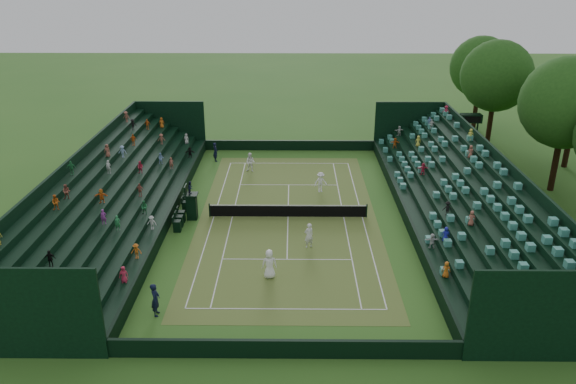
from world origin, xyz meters
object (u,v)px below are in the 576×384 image
Objects in this scene: tennis_net at (288,211)px; umpire_chair at (191,203)px; player_far_west at (250,162)px; player_near_west at (269,264)px; player_near_east at (309,235)px; player_far_east at (321,182)px.

umpire_chair is at bearing -177.27° from tennis_net.
tennis_net is at bearing -55.23° from player_far_west.
umpire_chair reaches higher than player_near_west.
tennis_net is 3.99× the size of umpire_chair.
player_far_west is at bearing 70.44° from umpire_chair.
player_near_west reaches higher than player_far_west.
player_near_west reaches higher than player_near_east.
player_near_west is 13.98m from player_far_east.
umpire_chair is 10.98m from player_far_east.
player_near_west reaches higher than tennis_net.
tennis_net is 6.71× the size of player_near_east.
player_near_east is (8.43, -4.38, -0.38)m from umpire_chair.
player_near_west is at bearing -96.77° from tennis_net.
player_near_east is (1.41, -4.72, 0.34)m from tennis_net.
player_far_west is (3.57, 10.03, -0.39)m from umpire_chair.
player_far_east reaches higher than tennis_net.
umpire_chair is 1.72× the size of player_far_east.
player_far_east is (6.06, -4.77, -0.01)m from player_far_west.
umpire_chair is 10.20m from player_near_west.
player_near_west is at bearing -67.24° from player_far_west.
player_far_west is (-3.45, 9.70, 0.34)m from tennis_net.
player_far_west reaches higher than player_far_east.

